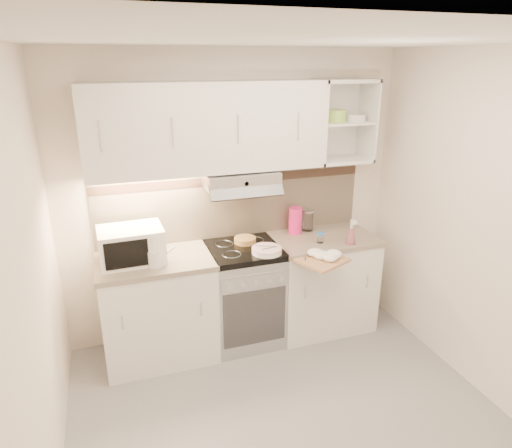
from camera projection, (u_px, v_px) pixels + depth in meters
name	position (u px, v px, depth m)	size (l,w,h in m)	color
ground	(291.00, 422.00, 3.20)	(3.00, 3.00, 0.00)	gray
room_shell	(276.00, 186.00, 2.98)	(3.04, 2.84, 2.52)	silver
base_cabinet_left	(159.00, 310.00, 3.81)	(0.90, 0.60, 0.86)	white
worktop_left	(155.00, 261.00, 3.66)	(0.92, 0.62, 0.04)	gray
base_cabinet_right	(321.00, 283.00, 4.26)	(0.90, 0.60, 0.86)	white
worktop_right	(323.00, 239.00, 4.11)	(0.92, 0.62, 0.04)	gray
electric_range	(244.00, 294.00, 4.03)	(0.60, 0.60, 0.90)	#B7B7BC
microwave	(131.00, 245.00, 3.56)	(0.50, 0.38, 0.28)	white
watering_can	(156.00, 257.00, 3.50)	(0.24, 0.13, 0.21)	silver
plate_stack	(267.00, 250.00, 3.75)	(0.25, 0.25, 0.05)	white
bread_loaf	(245.00, 240.00, 3.96)	(0.19, 0.19, 0.05)	#A17945
pink_pitcher	(295.00, 221.00, 4.15)	(0.13, 0.12, 0.24)	#FF2078
glass_jar	(308.00, 220.00, 4.23)	(0.10, 0.10, 0.20)	silver
spice_jar	(320.00, 238.00, 3.96)	(0.06, 0.06, 0.09)	silver
spray_bottle	(351.00, 234.00, 3.92)	(0.09, 0.09, 0.23)	pink
cutting_board	(322.00, 260.00, 3.70)	(0.36, 0.33, 0.02)	#A47857
dish_towel	(326.00, 254.00, 3.70)	(0.24, 0.21, 0.07)	white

